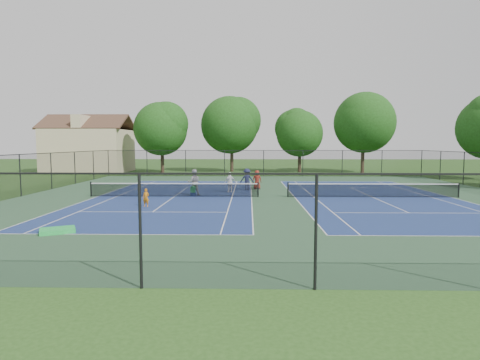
{
  "coord_description": "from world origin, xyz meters",
  "views": [
    {
      "loc": [
        -1.71,
        -28.08,
        3.76
      ],
      "look_at": [
        -2.31,
        -1.0,
        1.3
      ],
      "focal_mm": 30.0,
      "sensor_mm": 36.0,
      "label": 1
    }
  ],
  "objects_px": {
    "tree_back_a": "(162,126)",
    "ball_crate": "(193,194)",
    "child_player": "(146,198)",
    "tree_back_c": "(300,131)",
    "instructor": "(194,182)",
    "bystander_b": "(247,179)",
    "ball_hopper": "(193,190)",
    "tree_back_d": "(364,120)",
    "bystander_a": "(230,182)",
    "tree_back_b": "(232,122)",
    "bystander_c": "(257,180)",
    "clapboard_house": "(89,149)"
  },
  "relations": [
    {
      "from": "bystander_b",
      "to": "ball_crate",
      "type": "height_order",
      "value": "bystander_b"
    },
    {
      "from": "tree_back_d",
      "to": "clapboard_house",
      "type": "bearing_deg",
      "value": 178.41
    },
    {
      "from": "clapboard_house",
      "to": "instructor",
      "type": "bearing_deg",
      "value": -54.44
    },
    {
      "from": "tree_back_b",
      "to": "ball_hopper",
      "type": "relative_size",
      "value": 24.75
    },
    {
      "from": "tree_back_b",
      "to": "ball_crate",
      "type": "bearing_deg",
      "value": -93.85
    },
    {
      "from": "tree_back_a",
      "to": "clapboard_house",
      "type": "relative_size",
      "value": 0.85
    },
    {
      "from": "tree_back_b",
      "to": "bystander_c",
      "type": "height_order",
      "value": "tree_back_b"
    },
    {
      "from": "tree_back_b",
      "to": "tree_back_c",
      "type": "distance_m",
      "value": 9.12
    },
    {
      "from": "tree_back_b",
      "to": "clapboard_house",
      "type": "bearing_deg",
      "value": -176.99
    },
    {
      "from": "ball_crate",
      "to": "tree_back_d",
      "type": "bearing_deg",
      "value": 51.58
    },
    {
      "from": "tree_back_d",
      "to": "clapboard_house",
      "type": "distance_m",
      "value": 36.21
    },
    {
      "from": "tree_back_d",
      "to": "child_player",
      "type": "distance_m",
      "value": 35.84
    },
    {
      "from": "ball_hopper",
      "to": "tree_back_c",
      "type": "bearing_deg",
      "value": 66.45
    },
    {
      "from": "bystander_c",
      "to": "tree_back_b",
      "type": "bearing_deg",
      "value": -91.22
    },
    {
      "from": "instructor",
      "to": "child_player",
      "type": "bearing_deg",
      "value": 55.71
    },
    {
      "from": "tree_back_a",
      "to": "bystander_b",
      "type": "relative_size",
      "value": 5.2
    },
    {
      "from": "ball_crate",
      "to": "tree_back_c",
      "type": "bearing_deg",
      "value": 66.45
    },
    {
      "from": "tree_back_a",
      "to": "tree_back_c",
      "type": "height_order",
      "value": "tree_back_a"
    },
    {
      "from": "tree_back_c",
      "to": "clapboard_house",
      "type": "relative_size",
      "value": 0.78
    },
    {
      "from": "tree_back_d",
      "to": "clapboard_house",
      "type": "xyz_separation_m",
      "value": [
        -36.0,
        1.0,
        -3.73
      ]
    },
    {
      "from": "bystander_b",
      "to": "bystander_c",
      "type": "distance_m",
      "value": 1.06
    },
    {
      "from": "instructor",
      "to": "ball_hopper",
      "type": "height_order",
      "value": "instructor"
    },
    {
      "from": "tree_back_a",
      "to": "tree_back_b",
      "type": "xyz_separation_m",
      "value": [
        9.0,
        2.0,
        0.56
      ]
    },
    {
      "from": "tree_back_d",
      "to": "clapboard_house",
      "type": "height_order",
      "value": "tree_back_d"
    },
    {
      "from": "clapboard_house",
      "to": "tree_back_c",
      "type": "bearing_deg",
      "value": 0.0
    },
    {
      "from": "tree_back_b",
      "to": "instructor",
      "type": "relative_size",
      "value": 5.27
    },
    {
      "from": "tree_back_a",
      "to": "child_player",
      "type": "relative_size",
      "value": 8.43
    },
    {
      "from": "bystander_c",
      "to": "ball_crate",
      "type": "bearing_deg",
      "value": 34.47
    },
    {
      "from": "tree_back_d",
      "to": "instructor",
      "type": "bearing_deg",
      "value": -128.91
    },
    {
      "from": "instructor",
      "to": "clapboard_house",
      "type": "bearing_deg",
      "value": -66.65
    },
    {
      "from": "bystander_b",
      "to": "ball_crate",
      "type": "xyz_separation_m",
      "value": [
        -3.87,
        -3.82,
        -0.74
      ]
    },
    {
      "from": "tree_back_a",
      "to": "ball_crate",
      "type": "xyz_separation_m",
      "value": [
        7.28,
        -23.6,
        -5.9
      ]
    },
    {
      "from": "bystander_b",
      "to": "ball_hopper",
      "type": "distance_m",
      "value": 5.45
    },
    {
      "from": "tree_back_d",
      "to": "ball_hopper",
      "type": "relative_size",
      "value": 25.57
    },
    {
      "from": "ball_crate",
      "to": "ball_hopper",
      "type": "height_order",
      "value": "ball_hopper"
    },
    {
      "from": "tree_back_a",
      "to": "tree_back_d",
      "type": "distance_m",
      "value": 26.01
    },
    {
      "from": "tree_back_a",
      "to": "tree_back_c",
      "type": "xyz_separation_m",
      "value": [
        18.0,
        1.0,
        -0.56
      ]
    },
    {
      "from": "tree_back_c",
      "to": "instructor",
      "type": "relative_size",
      "value": 4.41
    },
    {
      "from": "tree_back_a",
      "to": "tree_back_d",
      "type": "relative_size",
      "value": 0.88
    },
    {
      "from": "bystander_b",
      "to": "bystander_a",
      "type": "bearing_deg",
      "value": 49.71
    },
    {
      "from": "clapboard_house",
      "to": "bystander_a",
      "type": "relative_size",
      "value": 6.88
    },
    {
      "from": "instructor",
      "to": "bystander_c",
      "type": "distance_m",
      "value": 6.21
    },
    {
      "from": "bystander_b",
      "to": "tree_back_a",
      "type": "bearing_deg",
      "value": -59.97
    },
    {
      "from": "instructor",
      "to": "bystander_c",
      "type": "relative_size",
      "value": 1.21
    },
    {
      "from": "tree_back_d",
      "to": "child_player",
      "type": "height_order",
      "value": "tree_back_d"
    },
    {
      "from": "tree_back_b",
      "to": "bystander_b",
      "type": "bearing_deg",
      "value": -84.37
    },
    {
      "from": "tree_back_d",
      "to": "bystander_b",
      "type": "relative_size",
      "value": 5.89
    },
    {
      "from": "instructor",
      "to": "bystander_b",
      "type": "bearing_deg",
      "value": -150.76
    },
    {
      "from": "tree_back_d",
      "to": "bystander_a",
      "type": "height_order",
      "value": "tree_back_d"
    },
    {
      "from": "clapboard_house",
      "to": "bystander_a",
      "type": "xyz_separation_m",
      "value": [
        19.84,
        -22.28,
        -2.31
      ]
    }
  ]
}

